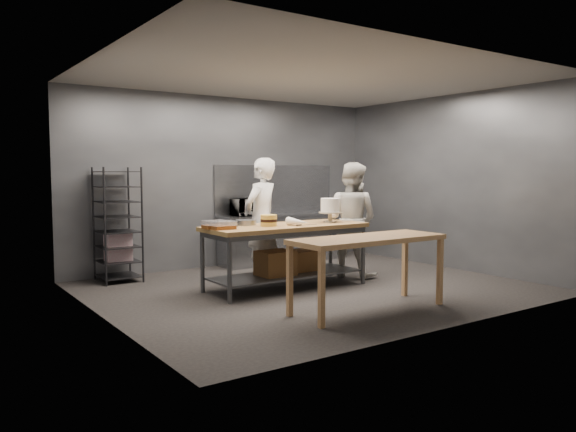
# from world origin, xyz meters

# --- Properties ---
(ground) EXTENTS (6.00, 6.00, 0.00)m
(ground) POSITION_xyz_m (0.00, 0.00, 0.00)
(ground) COLOR black
(ground) RESTS_ON ground
(back_wall) EXTENTS (6.00, 0.04, 3.00)m
(back_wall) POSITION_xyz_m (0.00, 2.50, 1.50)
(back_wall) COLOR #4C4F54
(back_wall) RESTS_ON ground
(work_table) EXTENTS (2.40, 0.90, 0.92)m
(work_table) POSITION_xyz_m (-0.32, 0.22, 0.57)
(work_table) COLOR olive
(work_table) RESTS_ON ground
(near_counter) EXTENTS (2.00, 0.70, 0.90)m
(near_counter) POSITION_xyz_m (-0.23, -1.43, 0.81)
(near_counter) COLOR olive
(near_counter) RESTS_ON ground
(back_counter) EXTENTS (2.60, 0.60, 0.90)m
(back_counter) POSITION_xyz_m (1.00, 2.18, 0.45)
(back_counter) COLOR slate
(back_counter) RESTS_ON ground
(splashback_panel) EXTENTS (2.60, 0.02, 0.90)m
(splashback_panel) POSITION_xyz_m (1.00, 2.48, 1.35)
(splashback_panel) COLOR slate
(splashback_panel) RESTS_ON back_counter
(speed_rack) EXTENTS (0.61, 0.65, 1.75)m
(speed_rack) POSITION_xyz_m (-2.15, 2.10, 0.86)
(speed_rack) COLOR black
(speed_rack) RESTS_ON ground
(chef_behind) EXTENTS (0.81, 0.69, 1.89)m
(chef_behind) POSITION_xyz_m (-0.31, 0.90, 0.95)
(chef_behind) COLOR white
(chef_behind) RESTS_ON ground
(chef_right) EXTENTS (0.98, 1.09, 1.82)m
(chef_right) POSITION_xyz_m (1.06, 0.38, 0.91)
(chef_right) COLOR silver
(chef_right) RESTS_ON ground
(microwave) EXTENTS (0.54, 0.37, 0.30)m
(microwave) POSITION_xyz_m (0.21, 2.18, 1.05)
(microwave) COLOR black
(microwave) RESTS_ON back_counter
(frosted_cake_stand) EXTENTS (0.34, 0.34, 0.36)m
(frosted_cake_stand) POSITION_xyz_m (0.44, 0.15, 1.15)
(frosted_cake_stand) COLOR #AEA38B
(frosted_cake_stand) RESTS_ON work_table
(layer_cake) EXTENTS (0.23, 0.23, 0.16)m
(layer_cake) POSITION_xyz_m (-0.63, 0.18, 1.00)
(layer_cake) COLOR #F4C84D
(layer_cake) RESTS_ON work_table
(cake_pans) EXTENTS (0.59, 0.32, 0.07)m
(cake_pans) POSITION_xyz_m (-0.96, 0.47, 0.96)
(cake_pans) COLOR gray
(cake_pans) RESTS_ON work_table
(piping_bag) EXTENTS (0.19, 0.40, 0.12)m
(piping_bag) POSITION_xyz_m (-0.29, -0.04, 0.98)
(piping_bag) COLOR white
(piping_bag) RESTS_ON work_table
(offset_spatula) EXTENTS (0.36, 0.02, 0.02)m
(offset_spatula) POSITION_xyz_m (-0.15, 0.01, 0.93)
(offset_spatula) COLOR slate
(offset_spatula) RESTS_ON work_table
(pastry_clamshells) EXTENTS (0.35, 0.38, 0.11)m
(pastry_clamshells) POSITION_xyz_m (-1.38, 0.24, 0.98)
(pastry_clamshells) COLOR brown
(pastry_clamshells) RESTS_ON work_table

